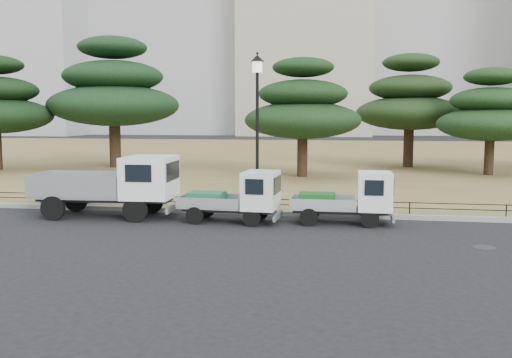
% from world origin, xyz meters
% --- Properties ---
extents(ground, '(220.00, 220.00, 0.00)m').
position_xyz_m(ground, '(0.00, 0.00, 0.00)').
color(ground, black).
extents(lawn, '(120.00, 56.00, 0.15)m').
position_xyz_m(lawn, '(0.00, 30.60, 0.07)').
color(lawn, olive).
rests_on(lawn, ground).
extents(curb, '(120.00, 0.25, 0.16)m').
position_xyz_m(curb, '(0.00, 2.60, 0.08)').
color(curb, gray).
rests_on(curb, ground).
extents(truck_large, '(4.76, 2.10, 2.04)m').
position_xyz_m(truck_large, '(-4.71, 1.41, 1.13)').
color(truck_large, black).
rests_on(truck_large, ground).
extents(truck_kei_front, '(3.17, 1.49, 1.64)m').
position_xyz_m(truck_kei_front, '(-0.45, 1.14, 0.82)').
color(truck_kei_front, black).
rests_on(truck_kei_front, ground).
extents(truck_kei_rear, '(3.12, 1.36, 1.63)m').
position_xyz_m(truck_kei_rear, '(3.05, 1.52, 0.81)').
color(truck_kei_rear, black).
rests_on(truck_kei_rear, ground).
extents(street_lamp, '(0.47, 0.47, 5.26)m').
position_xyz_m(street_lamp, '(-0.11, 2.90, 3.71)').
color(street_lamp, black).
rests_on(street_lamp, lawn).
extents(pipe_fence, '(38.00, 0.04, 0.40)m').
position_xyz_m(pipe_fence, '(0.00, 2.75, 0.44)').
color(pipe_fence, black).
rests_on(pipe_fence, lawn).
extents(tarp_pile, '(1.86, 1.50, 1.11)m').
position_xyz_m(tarp_pile, '(-7.24, 3.18, 0.59)').
color(tarp_pile, '#154FA4').
rests_on(tarp_pile, lawn).
extents(manhole, '(0.60, 0.60, 0.01)m').
position_xyz_m(manhole, '(6.50, -1.20, 0.01)').
color(manhole, '#2D2D30').
rests_on(manhole, ground).
extents(pine_west_near, '(8.08, 8.08, 8.08)m').
position_xyz_m(pine_west_near, '(-11.64, 17.44, 4.81)').
color(pine_west_near, black).
rests_on(pine_west_near, lawn).
extents(pine_center_left, '(6.14, 6.14, 6.24)m').
position_xyz_m(pine_center_left, '(0.47, 13.74, 3.75)').
color(pine_center_left, black).
rests_on(pine_center_left, lawn).
extents(pine_center_right, '(6.64, 6.64, 7.04)m').
position_xyz_m(pine_center_right, '(6.53, 20.54, 4.23)').
color(pine_center_right, black).
rests_on(pine_center_right, lawn).
extents(pine_east_near, '(5.74, 5.74, 5.79)m').
position_xyz_m(pine_east_near, '(10.43, 16.36, 3.49)').
color(pine_east_near, black).
rests_on(pine_east_near, lawn).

